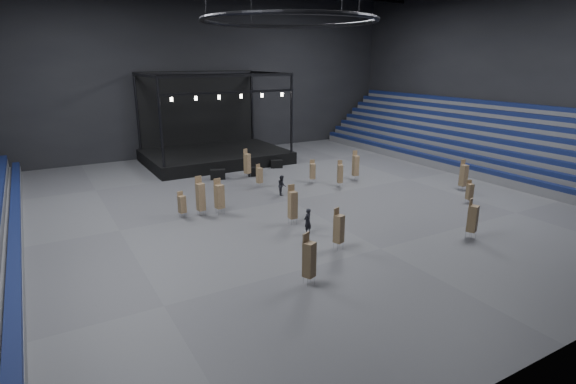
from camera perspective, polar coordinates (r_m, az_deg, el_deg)
floor at (r=34.53m, az=0.15°, el=-1.11°), size 50.00×50.00×0.00m
wall_back at (r=52.15m, az=-11.90°, el=14.61°), size 50.00×0.20×18.00m
wall_right at (r=50.36m, az=26.33°, el=13.24°), size 0.20×42.00×18.00m
bleachers_right at (r=49.43m, az=23.91°, el=4.95°), size 7.20×40.00×6.40m
stage at (r=48.49m, az=-9.57°, el=5.61°), size 14.00×10.00×9.20m
truss_ring at (r=32.99m, az=0.17°, el=20.94°), size 12.30×12.30×5.15m
flight_case_left at (r=41.09m, az=-8.91°, el=2.23°), size 1.49×1.10×0.89m
flight_case_mid at (r=41.91m, az=-4.26°, el=2.61°), size 1.31×0.85×0.80m
flight_case_right at (r=44.90m, az=-1.45°, el=3.58°), size 1.31×1.01×0.78m
chair_stack_0 at (r=29.30m, az=0.59°, el=-1.57°), size 0.51×0.51×2.67m
chair_stack_1 at (r=39.52m, az=21.41°, el=2.04°), size 0.51×0.51×2.61m
chair_stack_2 at (r=41.15m, az=-5.21°, el=3.68°), size 0.62×0.62×2.65m
chair_stack_3 at (r=31.44m, az=-13.32°, el=-1.47°), size 0.52×0.52×1.84m
chair_stack_4 at (r=38.07m, az=-3.65°, el=2.17°), size 0.51×0.51×1.96m
chair_stack_5 at (r=38.30m, az=6.64°, el=2.38°), size 0.54×0.54×2.28m
chair_stack_6 at (r=31.39m, az=-11.06°, el=-0.52°), size 0.56×0.56×2.82m
chair_stack_7 at (r=31.55m, az=-8.73°, el=-0.48°), size 0.63×0.63×2.54m
chair_stack_8 at (r=29.24m, az=22.39°, el=-3.07°), size 0.67×0.67×2.47m
chair_stack_9 at (r=25.71m, az=6.45°, el=-4.57°), size 0.61×0.61×2.44m
chair_stack_10 at (r=36.22m, az=22.08°, el=0.10°), size 0.50×0.50×1.82m
chair_stack_11 at (r=40.61m, az=8.57°, el=3.39°), size 0.54×0.54×2.66m
chair_stack_12 at (r=21.64m, az=2.69°, el=-8.46°), size 0.65×0.65×2.61m
chair_stack_13 at (r=39.27m, az=3.13°, el=2.70°), size 0.57×0.57×2.05m
man_center at (r=27.89m, az=2.51°, el=-3.72°), size 0.71×0.60×1.65m
crew_member at (r=35.77m, az=-0.77°, el=0.88°), size 0.86×0.96×1.62m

